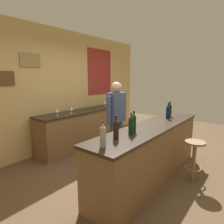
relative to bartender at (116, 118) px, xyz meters
The scene contains 16 objects.
ground_plane 1.02m from the bartender, 102.58° to the right, with size 10.00×10.00×0.00m, color brown.
back_wall 1.71m from the bartender, 92.34° to the left, with size 6.00×0.09×2.80m.
bar_counter 0.93m from the bartender, 96.31° to the right, with size 2.78×0.60×0.92m.
side_counter 1.38m from the bartender, 76.05° to the left, with size 2.48×0.56×0.90m.
bartender is the anchor object (origin of this frame).
bar_stool 1.50m from the bartender, 78.47° to the right, with size 0.32×0.32×0.68m.
wine_bottle_a 1.55m from the bartender, 148.37° to the right, with size 0.07×0.07×0.31m.
wine_bottle_b 1.24m from the bartender, 142.90° to the right, with size 0.07×0.07×0.31m.
wine_bottle_c 1.05m from the bartender, 131.40° to the right, with size 0.07×0.07×0.31m.
wine_bottle_d 0.93m from the bartender, 126.79° to the right, with size 0.07×0.07×0.31m.
wine_bottle_e 1.00m from the bartender, 50.76° to the right, with size 0.07×0.07×0.31m.
wine_bottle_f 1.11m from the bartender, 40.60° to the right, with size 0.07×0.07×0.31m.
wine_glass_a 1.29m from the bartender, 112.48° to the left, with size 0.07×0.07×0.16m.
wine_glass_b 1.18m from the bartender, 96.42° to the left, with size 0.07×0.07×0.16m.
wine_glass_c 1.71m from the bartender, 48.07° to the left, with size 0.07×0.07×0.16m.
wine_glass_d 1.78m from the bartender, 42.84° to the left, with size 0.07×0.07×0.16m.
Camera 1 is at (-2.77, -1.78, 1.71)m, focal length 30.52 mm.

